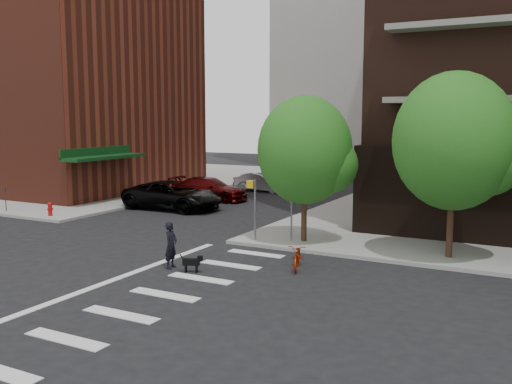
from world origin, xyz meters
TOP-DOWN VIEW (x-y plane):
  - ground at (0.00, 0.00)m, footprint 120.00×120.00m
  - sidewalk_nw at (-24.50, 23.50)m, footprint 31.00×33.00m
  - crosswalk at (2.21, -0.00)m, footprint 3.85×13.00m
  - midrise_nw at (-22.00, 18.00)m, footprint 21.40×15.50m
  - tree_a at (4.00, 8.50)m, footprint 4.00×4.00m
  - tree_b at (10.00, 8.50)m, footprint 4.50×4.50m
  - pedestrian_signal at (2.32, 7.92)m, footprint 2.18×0.67m
  - fire_hydrant at (-10.50, 7.80)m, footprint 0.24×0.24m
  - parking_meter at (-14.00, 7.80)m, footprint 0.10×0.08m
  - parked_car_black at (-6.47, 13.36)m, footprint 2.79×6.04m
  - parked_car_maroon at (-6.55, 17.45)m, footprint 2.60×5.37m
  - parked_car_silver at (-5.50, 22.99)m, footprint 1.63×4.28m
  - scooter at (5.39, 4.70)m, footprint 1.19×1.91m
  - dog_walker at (1.30, 2.65)m, footprint 0.67×0.48m
  - dog at (2.29, 2.54)m, footprint 0.72×0.41m

SIDE VIEW (x-z plane):
  - ground at x=0.00m, z-range 0.00..0.00m
  - crosswalk at x=2.21m, z-range 0.00..0.01m
  - sidewalk_nw at x=-24.50m, z-range 0.00..0.15m
  - dog at x=2.29m, z-range 0.08..0.68m
  - scooter at x=5.39m, z-range 0.00..0.95m
  - fire_hydrant at x=-10.50m, z-range 0.19..0.92m
  - parked_car_silver at x=-5.50m, z-range 0.00..1.39m
  - parked_car_maroon at x=-6.55m, z-range 0.00..1.50m
  - parked_car_black at x=-6.47m, z-range 0.00..1.68m
  - dog_walker at x=1.30m, z-range 0.00..1.70m
  - parking_meter at x=-14.00m, z-range 0.30..1.62m
  - pedestrian_signal at x=2.32m, z-range 0.55..3.15m
  - tree_a at x=4.00m, z-range 1.09..6.99m
  - tree_b at x=10.00m, z-range 1.22..7.87m
  - midrise_nw at x=-22.00m, z-range 0.15..20.15m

